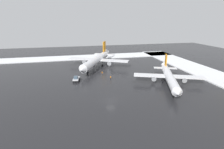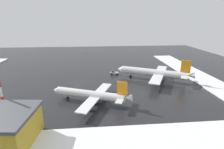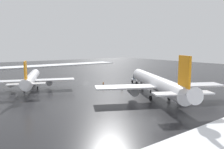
{
  "view_description": "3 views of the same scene",
  "coord_description": "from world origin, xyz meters",
  "px_view_note": "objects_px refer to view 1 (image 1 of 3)",
  "views": [
    {
      "loc": [
        -48.02,
        10.85,
        24.01
      ],
      "look_at": [
        17.35,
        -4.45,
        2.89
      ],
      "focal_mm": 28.0,
      "sensor_mm": 36.0,
      "label": 1
    },
    {
      "loc": [
        10.6,
        -86.28,
        30.72
      ],
      "look_at": [
        18.66,
        2.85,
        2.21
      ],
      "focal_mm": 28.0,
      "sensor_mm": 36.0,
      "label": 2
    },
    {
      "loc": [
        79.37,
        -44.59,
        13.74
      ],
      "look_at": [
        20.08,
        -1.24,
        4.01
      ],
      "focal_mm": 35.0,
      "sensor_mm": 36.0,
      "label": 3
    }
  ],
  "objects_px": {
    "pushback_tug": "(76,78)",
    "ground_crew_mid_apron": "(102,73)",
    "airplane_parked_portside": "(169,77)",
    "airplane_foreground_jet": "(96,60)",
    "ground_crew_near_tug": "(111,78)"
  },
  "relations": [
    {
      "from": "airplane_foreground_jet",
      "to": "ground_crew_near_tug",
      "type": "height_order",
      "value": "airplane_foreground_jet"
    },
    {
      "from": "ground_crew_near_tug",
      "to": "ground_crew_mid_apron",
      "type": "distance_m",
      "value": 7.51
    },
    {
      "from": "airplane_parked_portside",
      "to": "airplane_foreground_jet",
      "type": "bearing_deg",
      "value": -122.36
    },
    {
      "from": "airplane_parked_portside",
      "to": "ground_crew_near_tug",
      "type": "distance_m",
      "value": 23.31
    },
    {
      "from": "pushback_tug",
      "to": "ground_crew_mid_apron",
      "type": "bearing_deg",
      "value": 130.35
    },
    {
      "from": "airplane_foreground_jet",
      "to": "ground_crew_near_tug",
      "type": "distance_m",
      "value": 21.61
    },
    {
      "from": "airplane_foreground_jet",
      "to": "pushback_tug",
      "type": "xyz_separation_m",
      "value": [
        -20.16,
        11.25,
        -2.63
      ]
    },
    {
      "from": "airplane_foreground_jet",
      "to": "pushback_tug",
      "type": "bearing_deg",
      "value": -1.98
    },
    {
      "from": "pushback_tug",
      "to": "ground_crew_near_tug",
      "type": "bearing_deg",
      "value": 98.68
    },
    {
      "from": "airplane_parked_portside",
      "to": "ground_crew_mid_apron",
      "type": "bearing_deg",
      "value": -106.8
    },
    {
      "from": "airplane_parked_portside",
      "to": "ground_crew_mid_apron",
      "type": "distance_m",
      "value": 29.17
    },
    {
      "from": "airplane_parked_portside",
      "to": "ground_crew_near_tug",
      "type": "height_order",
      "value": "airplane_parked_portside"
    },
    {
      "from": "airplane_foreground_jet",
      "to": "ground_crew_near_tug",
      "type": "relative_size",
      "value": 21.61
    },
    {
      "from": "airplane_foreground_jet",
      "to": "airplane_parked_portside",
      "type": "xyz_separation_m",
      "value": [
        -32.25,
        -23.22,
        -0.72
      ]
    },
    {
      "from": "ground_crew_near_tug",
      "to": "airplane_parked_portside",
      "type": "bearing_deg",
      "value": -117.5
    }
  ]
}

